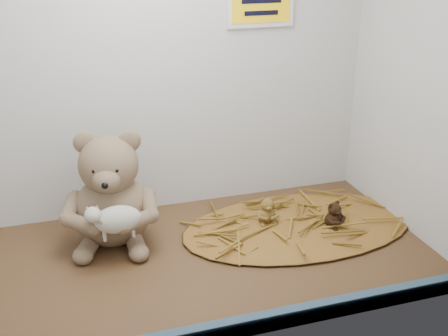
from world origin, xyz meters
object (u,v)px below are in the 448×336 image
object	(u,v)px
toy_lamb	(118,219)
mini_teddy_tan	(267,209)
mini_teddy_brown	(334,213)
main_teddy	(111,188)

from	to	relation	value
toy_lamb	mini_teddy_tan	xyz separation A→B (cm)	(39.09, 6.32, -6.30)
mini_teddy_brown	main_teddy	bearing A→B (deg)	145.98
main_teddy	mini_teddy_tan	distance (cm)	40.45
toy_lamb	mini_teddy_tan	bearing A→B (deg)	9.18
main_teddy	mini_teddy_brown	xyz separation A→B (cm)	(54.60, -11.31, -9.75)
main_teddy	mini_teddy_tan	bearing A→B (deg)	6.46
toy_lamb	mini_teddy_brown	distance (cm)	54.99
main_teddy	mini_teddy_tan	size ratio (longest dim) A/B	4.03
mini_teddy_tan	main_teddy	bearing A→B (deg)	-178.94
mini_teddy_tan	mini_teddy_brown	xyz separation A→B (cm)	(15.51, -7.31, -0.15)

